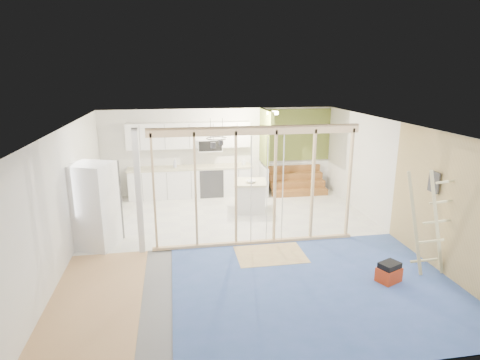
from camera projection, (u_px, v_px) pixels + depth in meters
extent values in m
cube|color=slate|center=(241.00, 245.00, 8.73)|extent=(7.00, 8.00, 0.01)
cube|color=white|center=(242.00, 126.00, 8.05)|extent=(7.00, 8.00, 0.01)
cube|color=white|center=(219.00, 152.00, 12.19)|extent=(7.00, 0.01, 2.60)
cube|color=white|center=(301.00, 284.00, 4.58)|extent=(7.00, 0.01, 2.60)
cube|color=white|center=(65.00, 196.00, 7.82)|extent=(0.01, 8.00, 2.60)
cube|color=white|center=(396.00, 180.00, 8.95)|extent=(0.01, 8.00, 2.60)
cube|color=silver|center=(229.00, 214.00, 10.63)|extent=(7.00, 4.00, 0.02)
cube|color=#435AA2|center=(317.00, 288.00, 6.98)|extent=(5.00, 4.00, 0.02)
cube|color=tan|center=(93.00, 308.00, 6.38)|extent=(1.50, 4.00, 0.02)
cube|color=#D2BD74|center=(270.00, 255.00, 8.23)|extent=(1.40, 1.00, 0.01)
cube|color=#CFB67E|center=(256.00, 130.00, 8.12)|extent=(4.40, 0.09, 0.18)
cube|color=#CFB67E|center=(255.00, 242.00, 8.76)|extent=(4.40, 0.09, 0.06)
cube|color=silver|center=(139.00, 193.00, 8.05)|extent=(0.12, 0.14, 2.60)
cube|color=#CFB67E|center=(154.00, 192.00, 8.10)|extent=(0.04, 0.09, 2.40)
cube|color=#CFB67E|center=(196.00, 190.00, 8.23)|extent=(0.04, 0.09, 2.40)
cube|color=#CFB67E|center=(236.00, 188.00, 8.37)|extent=(0.04, 0.09, 2.40)
cube|color=#CFB67E|center=(275.00, 186.00, 8.50)|extent=(0.04, 0.09, 2.40)
cube|color=#CFB67E|center=(313.00, 184.00, 8.64)|extent=(0.04, 0.09, 2.40)
cube|color=#CFB67E|center=(349.00, 183.00, 8.77)|extent=(0.04, 0.09, 2.40)
cylinder|color=silver|center=(251.00, 191.00, 8.41)|extent=(0.02, 0.02, 2.35)
cylinder|color=silver|center=(283.00, 189.00, 8.57)|extent=(0.02, 0.02, 2.35)
cylinder|color=silver|center=(267.00, 190.00, 8.50)|extent=(0.02, 0.02, 2.35)
cube|color=white|center=(191.00, 183.00, 11.99)|extent=(3.60, 0.60, 0.88)
cube|color=beige|center=(190.00, 168.00, 11.87)|extent=(3.66, 0.64, 0.05)
cube|color=white|center=(105.00, 198.00, 10.57)|extent=(0.60, 1.60, 0.88)
cube|color=beige|center=(104.00, 181.00, 10.45)|extent=(0.64, 1.64, 0.05)
cube|color=white|center=(189.00, 135.00, 11.73)|extent=(3.60, 0.34, 0.75)
cube|color=silver|center=(210.00, 145.00, 11.87)|extent=(0.72, 0.38, 0.36)
cube|color=black|center=(210.00, 146.00, 11.69)|extent=(0.68, 0.02, 0.30)
cube|color=olive|center=(264.00, 136.00, 11.84)|extent=(0.10, 0.90, 1.60)
cube|color=white|center=(264.00, 180.00, 12.20)|extent=(0.10, 0.90, 0.90)
cube|color=olive|center=(270.00, 120.00, 11.03)|extent=(0.10, 0.50, 0.50)
cube|color=olive|center=(296.00, 135.00, 12.43)|extent=(2.20, 0.04, 1.60)
cube|color=white|center=(294.00, 175.00, 12.77)|extent=(2.20, 0.04, 0.90)
cube|color=#9A622C|center=(300.00, 193.00, 12.13)|extent=(1.70, 0.26, 0.20)
cube|color=#9A622C|center=(298.00, 184.00, 12.32)|extent=(1.70, 0.26, 0.20)
cube|color=#9A622C|center=(295.00, 176.00, 12.52)|extent=(1.70, 0.26, 0.20)
cube|color=#9A622C|center=(293.00, 168.00, 12.71)|extent=(1.70, 0.26, 0.20)
torus|color=black|center=(217.00, 138.00, 9.95)|extent=(0.52, 0.52, 0.02)
cylinder|color=black|center=(210.00, 128.00, 9.86)|extent=(0.01, 0.01, 0.50)
cylinder|color=black|center=(223.00, 128.00, 9.91)|extent=(0.01, 0.01, 0.50)
cylinder|color=#38383D|center=(213.00, 145.00, 9.88)|extent=(0.14, 0.14, 0.14)
cylinder|color=#38383D|center=(221.00, 143.00, 10.10)|extent=(0.12, 0.12, 0.12)
cube|color=tan|center=(456.00, 210.00, 7.05)|extent=(0.02, 4.00, 2.60)
cube|color=#38383D|center=(434.00, 182.00, 7.52)|extent=(0.04, 0.30, 0.40)
cylinder|color=#FFEABF|center=(273.00, 113.00, 11.14)|extent=(0.32, 0.32, 0.08)
cube|color=white|center=(94.00, 206.00, 8.42)|extent=(1.02, 1.00, 1.84)
cube|color=#38383D|center=(113.00, 205.00, 8.48)|extent=(0.29, 0.69, 1.80)
cube|color=silver|center=(250.00, 197.00, 10.74)|extent=(0.87, 0.87, 0.78)
cube|color=beige|center=(250.00, 182.00, 10.63)|extent=(0.97, 0.97, 0.05)
imported|color=white|center=(251.00, 181.00, 10.50)|extent=(0.32, 0.32, 0.06)
imported|color=silver|center=(175.00, 163.00, 11.72)|extent=(0.12, 0.12, 0.27)
imported|color=white|center=(244.00, 161.00, 12.07)|extent=(0.12, 0.12, 0.21)
cube|color=#B03110|center=(389.00, 275.00, 7.16)|extent=(0.49, 0.44, 0.28)
cube|color=black|center=(390.00, 265.00, 7.11)|extent=(0.43, 0.38, 0.10)
cube|color=tan|center=(415.00, 225.00, 7.19)|extent=(0.46, 0.20, 1.97)
cube|color=tan|center=(437.00, 223.00, 7.26)|extent=(0.46, 0.20, 1.97)
cube|color=tan|center=(424.00, 260.00, 7.42)|extent=(0.46, 0.20, 0.13)
cube|color=tan|center=(430.00, 241.00, 7.34)|extent=(0.46, 0.20, 0.13)
cube|color=tan|center=(437.00, 222.00, 7.25)|extent=(0.46, 0.20, 0.13)
cube|color=tan|center=(443.00, 202.00, 7.16)|extent=(0.46, 0.20, 0.13)
cube|color=tan|center=(450.00, 181.00, 7.08)|extent=(0.46, 0.20, 0.13)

